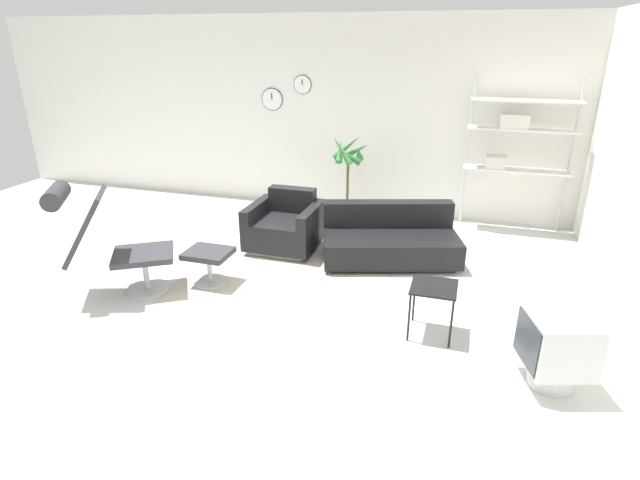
% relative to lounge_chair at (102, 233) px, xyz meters
% --- Properties ---
extents(ground_plane, '(12.00, 12.00, 0.00)m').
position_rel_lounge_chair_xyz_m(ground_plane, '(1.65, 0.45, -0.68)').
color(ground_plane, silver).
extents(wall_back, '(12.00, 0.09, 2.80)m').
position_rel_lounge_chair_xyz_m(wall_back, '(1.65, 3.49, 0.73)').
color(wall_back, silver).
rests_on(wall_back, ground_plane).
extents(round_rug, '(2.51, 2.51, 0.01)m').
position_rel_lounge_chair_xyz_m(round_rug, '(1.73, 0.36, -0.67)').
color(round_rug, '#BCB29E').
rests_on(round_rug, ground_plane).
extents(lounge_chair, '(1.18, 0.99, 1.18)m').
position_rel_lounge_chair_xyz_m(lounge_chair, '(0.00, 0.00, 0.00)').
color(lounge_chair, '#BCBCC1').
rests_on(lounge_chair, ground_plane).
extents(ottoman, '(0.47, 0.40, 0.38)m').
position_rel_lounge_chair_xyz_m(ottoman, '(0.85, 0.53, -0.40)').
color(ottoman, '#BCBCC1').
rests_on(ottoman, ground_plane).
extents(armchair_red, '(0.84, 0.81, 0.71)m').
position_rel_lounge_chair_xyz_m(armchair_red, '(1.29, 1.69, -0.40)').
color(armchair_red, silver).
rests_on(armchair_red, ground_plane).
extents(couch_low, '(1.74, 1.25, 0.64)m').
position_rel_lounge_chair_xyz_m(couch_low, '(2.60, 1.72, -0.44)').
color(couch_low, black).
rests_on(couch_low, ground_plane).
extents(side_table, '(0.40, 0.40, 0.48)m').
position_rel_lounge_chair_xyz_m(side_table, '(3.24, 0.21, -0.26)').
color(side_table, black).
rests_on(side_table, ground_plane).
extents(crt_television, '(0.57, 0.58, 0.60)m').
position_rel_lounge_chair_xyz_m(crt_television, '(4.19, -0.25, -0.34)').
color(crt_television, '#B7B7B7').
rests_on(crt_television, ground_plane).
extents(potted_plant, '(0.58, 0.56, 1.25)m').
position_rel_lounge_chair_xyz_m(potted_plant, '(1.79, 2.90, -0.09)').
color(potted_plant, silver).
rests_on(potted_plant, ground_plane).
extents(shelf_unit, '(1.35, 0.28, 2.04)m').
position_rel_lounge_chair_xyz_m(shelf_unit, '(3.93, 3.19, 0.60)').
color(shelf_unit, '#BCBCC1').
rests_on(shelf_unit, ground_plane).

